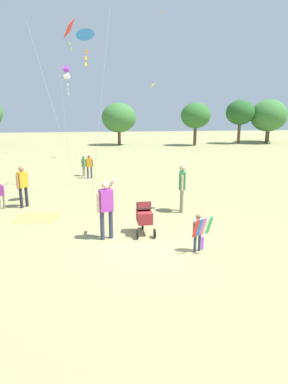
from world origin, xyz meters
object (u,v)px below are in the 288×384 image
at_px(person_adult_flyer, 106,205).
at_px(person_back_turned, 23,183).
at_px(picnic_blanket, 37,217).
at_px(kite_green_novelty, 68,34).
at_px(person_kid_running, 182,184).
at_px(person_couple_left, 89,165).
at_px(person_sitting_far, 1,193).
at_px(kite_orange_delta, 66,74).
at_px(person_red_shirt, 84,164).
at_px(child_with_butterfly_kite, 199,229).
at_px(kite_adult_black, 85,37).
at_px(stroller, 144,215).

xyz_separation_m(person_adult_flyer, person_back_turned, (-3.05, 3.90, -0.08)).
distance_m(person_adult_flyer, picnic_blanket, 3.53).
xyz_separation_m(kite_green_novelty, person_kid_running, (4.09, -4.78, -6.06)).
bearing_deg(person_kid_running, person_couple_left, 115.42).
xyz_separation_m(person_couple_left, person_kid_running, (3.41, -7.18, 0.27)).
bearing_deg(person_sitting_far, person_adult_flyer, -44.50).
xyz_separation_m(kite_orange_delta, person_couple_left, (0.91, 1.57, -4.71)).
bearing_deg(person_back_turned, kite_green_novelty, 58.93).
distance_m(person_red_shirt, person_kid_running, 8.82).
distance_m(child_with_butterfly_kite, person_sitting_far, 8.09).
xyz_separation_m(kite_adult_black, picnic_blanket, (-1.95, -1.47, -6.34)).
bearing_deg(person_kid_running, stroller, -130.99).
bearing_deg(kite_orange_delta, person_adult_flyer, -80.06).
height_order(kite_orange_delta, kite_green_novelty, kite_green_novelty).
bearing_deg(person_adult_flyer, person_couple_left, 92.86).
xyz_separation_m(person_couple_left, person_back_turned, (-2.58, -5.56, 0.18)).
bearing_deg(kite_orange_delta, person_back_turned, -112.73).
xyz_separation_m(person_adult_flyer, person_red_shirt, (-0.81, 10.25, -0.35)).
relative_size(kite_adult_black, picnic_blanket, 4.60).
bearing_deg(kite_orange_delta, stroller, -71.59).
distance_m(child_with_butterfly_kite, kite_adult_black, 8.22).
relative_size(stroller, person_red_shirt, 0.91).
height_order(kite_adult_black, person_back_turned, kite_adult_black).
bearing_deg(person_adult_flyer, person_red_shirt, 94.51).
xyz_separation_m(person_kid_running, picnic_blanket, (-5.29, 0.13, -1.05)).
bearing_deg(stroller, kite_adult_black, 113.31).
bearing_deg(person_back_turned, kite_adult_black, -0.46).
distance_m(stroller, kite_green_novelty, 9.71).
bearing_deg(picnic_blanket, person_sitting_far, 137.44).
bearing_deg(person_back_turned, person_couple_left, 65.09).
bearing_deg(person_adult_flyer, person_kid_running, 37.77).
xyz_separation_m(person_kid_running, person_back_turned, (-6.00, 1.62, -0.09)).
height_order(person_sitting_far, picnic_blanket, person_sitting_far).
xyz_separation_m(person_sitting_far, picnic_blanket, (1.52, -1.40, -0.63)).
relative_size(child_with_butterfly_kite, person_sitting_far, 0.97).
distance_m(stroller, picnic_blanket, 4.18).
bearing_deg(kite_green_novelty, person_kid_running, -49.43).
bearing_deg(person_sitting_far, person_kid_running, -12.63).
bearing_deg(person_sitting_far, kite_orange_delta, 58.63).
height_order(child_with_butterfly_kite, person_back_turned, person_back_turned).
relative_size(person_sitting_far, person_kid_running, 0.60).
bearing_deg(person_red_shirt, kite_adult_black, -86.38).
xyz_separation_m(person_adult_flyer, kite_orange_delta, (-1.38, 7.89, 4.45)).
xyz_separation_m(person_sitting_far, person_couple_left, (3.40, 5.65, 0.15)).
distance_m(person_red_shirt, picnic_blanket, 8.02).
distance_m(kite_green_novelty, person_red_shirt, 7.17).
height_order(child_with_butterfly_kite, kite_green_novelty, kite_green_novelty).
relative_size(person_adult_flyer, picnic_blanket, 1.27).
height_order(kite_green_novelty, person_red_shirt, kite_green_novelty).
relative_size(person_red_shirt, person_kid_running, 0.67).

